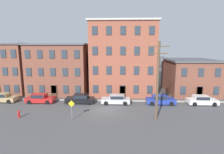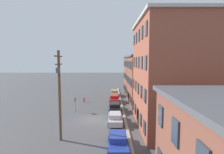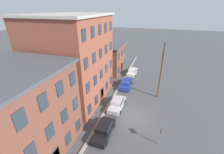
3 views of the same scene
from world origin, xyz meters
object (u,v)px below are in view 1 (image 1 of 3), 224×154
object	(u,v)px
caution_sign	(72,107)
car_white	(202,100)
utility_pole	(158,77)
fire_hydrant	(19,114)
car_blue	(160,99)
car_black	(80,99)
car_red	(40,98)
car_silver	(116,99)
car_tan	(3,97)

from	to	relation	value
caution_sign	car_white	bearing A→B (deg)	19.61
utility_pole	caution_sign	bearing A→B (deg)	-176.75
fire_hydrant	utility_pole	bearing A→B (deg)	0.80
car_white	utility_pole	distance (m)	11.04
car_blue	fire_hydrant	size ratio (longest dim) A/B	4.58
car_black	car_red	bearing A→B (deg)	179.96
car_black	utility_pole	distance (m)	13.05
car_silver	utility_pole	xyz separation A→B (m)	(5.05, -5.85, 4.54)
car_red	fire_hydrant	distance (m)	6.15
car_silver	car_blue	size ratio (longest dim) A/B	1.00
car_black	utility_pole	bearing A→B (deg)	-28.85
car_silver	utility_pole	size ratio (longest dim) A/B	0.47
car_silver	utility_pole	distance (m)	8.97
car_black	car_white	distance (m)	18.82
car_red	car_blue	world-z (taller)	same
car_black	car_blue	world-z (taller)	same
caution_sign	fire_hydrant	bearing A→B (deg)	177.09
car_blue	car_white	xyz separation A→B (m)	(6.31, -0.02, 0.00)
car_white	utility_pole	bearing A→B (deg)	-143.62
car_red	car_black	xyz separation A→B (m)	(6.48, -0.00, 0.00)
fire_hydrant	caution_sign	bearing A→B (deg)	-2.91
car_tan	car_blue	distance (m)	25.23
car_silver	caution_sign	xyz separation A→B (m)	(-5.25, -6.44, 0.89)
car_black	car_silver	bearing A→B (deg)	-0.51
car_white	car_red	bearing A→B (deg)	-179.86
car_silver	caution_sign	distance (m)	8.35
caution_sign	utility_pole	world-z (taller)	utility_pole
car_silver	car_white	xyz separation A→B (m)	(13.16, 0.12, 0.00)
fire_hydrant	car_red	bearing A→B (deg)	90.70
utility_pole	car_white	bearing A→B (deg)	36.38
car_blue	car_silver	bearing A→B (deg)	-178.84
car_blue	car_tan	bearing A→B (deg)	179.90
car_white	car_blue	bearing A→B (deg)	179.81
car_white	fire_hydrant	world-z (taller)	car_white
car_black	car_white	bearing A→B (deg)	0.20
car_silver	caution_sign	bearing A→B (deg)	-129.18
caution_sign	utility_pole	xyz separation A→B (m)	(10.30, 0.58, 3.65)
car_tan	car_black	bearing A→B (deg)	-0.59
car_tan	car_silver	world-z (taller)	same
car_silver	car_blue	distance (m)	6.84
car_blue	utility_pole	size ratio (longest dim) A/B	0.47
car_silver	fire_hydrant	distance (m)	13.52
caution_sign	fire_hydrant	xyz separation A→B (m)	(-6.82, 0.35, -1.16)
car_tan	car_red	distance (m)	6.25
car_tan	caution_sign	xyz separation A→B (m)	(13.14, -6.62, 0.89)
car_red	car_silver	distance (m)	12.14
car_tan	car_black	xyz separation A→B (m)	(12.72, -0.13, 0.00)
car_tan	utility_pole	bearing A→B (deg)	-14.44
utility_pole	car_silver	bearing A→B (deg)	130.79
car_black	car_blue	bearing A→B (deg)	0.40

